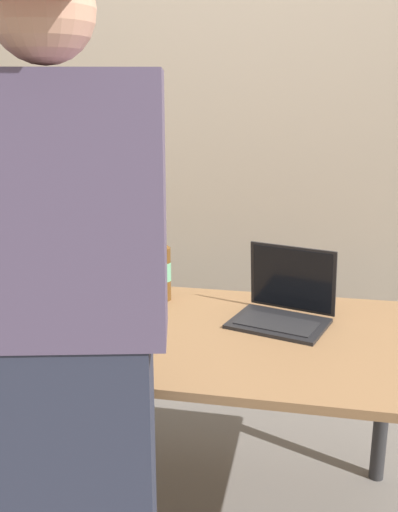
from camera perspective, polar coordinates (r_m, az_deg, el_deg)
name	(u,v)px	position (r m, az deg, el deg)	size (l,w,h in m)	color
desk	(202,356)	(1.94, 0.29, -9.82)	(1.38, 0.82, 0.72)	olive
laptop	(284,304)	(1.98, 8.35, -4.72)	(0.36, 0.33, 0.24)	black
beer_bottle_green	(128,276)	(2.05, -6.97, -1.91)	(0.07, 0.07, 0.32)	#472B14
beer_bottle_brown	(117,264)	(2.18, -8.10, -0.78)	(0.07, 0.07, 0.33)	#1E5123
beer_bottle_amber	(162,269)	(2.14, -3.60, -1.25)	(0.06, 0.06, 0.31)	brown
person_figure	(65,352)	(1.35, -13.01, -9.18)	(0.49, 0.34, 1.75)	#2D3347
back_wall	(239,131)	(2.58, 3.96, 12.11)	(6.00, 0.10, 2.60)	tan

